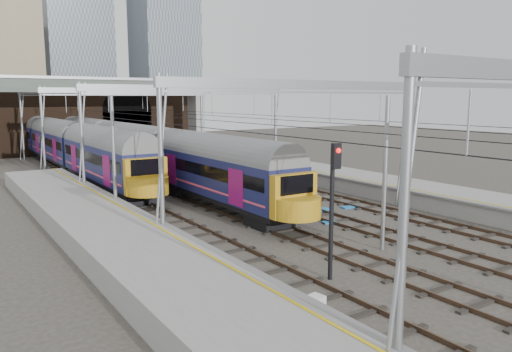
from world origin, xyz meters
TOP-DOWN VIEW (x-y plane):
  - ground at (0.00, 0.00)m, footprint 160.00×160.00m
  - platform_left at (-10.18, 2.50)m, footprint 4.32×55.00m
  - tracks at (0.00, 15.00)m, footprint 14.40×80.00m
  - overhead_line at (0.00, 21.49)m, footprint 16.80×80.00m
  - retaining_wall at (1.40, 51.93)m, footprint 28.00×2.75m
  - overbridge at (0.00, 46.00)m, footprint 28.00×3.00m
  - city_skyline at (2.73, 70.48)m, footprint 37.50×27.50m
  - train_main at (-2.00, 37.15)m, footprint 2.71×62.63m
  - train_second at (-6.00, 39.78)m, footprint 2.79×48.35m
  - signal_near_left at (-4.54, 0.39)m, footprint 0.38×0.48m
  - relay_cabinet at (-7.80, -2.53)m, footprint 0.61×0.54m
  - equip_cover_a at (1.25, 7.01)m, footprint 0.88×0.72m
  - equip_cover_b at (2.97, 9.62)m, footprint 0.97×0.69m
  - equip_cover_c at (4.81, 9.32)m, footprint 0.83×0.63m

SIDE VIEW (x-z plane):
  - ground at x=0.00m, z-range 0.00..0.00m
  - tracks at x=0.00m, z-range -0.09..0.13m
  - equip_cover_a at x=1.25m, z-range 0.00..0.09m
  - equip_cover_c at x=4.81m, z-range 0.00..0.09m
  - equip_cover_b at x=2.97m, z-range 0.00..0.11m
  - relay_cabinet at x=-7.80m, z-range 0.00..1.08m
  - platform_left at x=-10.18m, z-range -0.01..1.11m
  - train_main at x=-2.00m, z-range 0.09..4.78m
  - train_second at x=-6.00m, z-range 0.08..4.88m
  - signal_near_left at x=-4.54m, z-range 0.65..5.92m
  - retaining_wall at x=1.40m, z-range -0.17..8.83m
  - overhead_line at x=0.00m, z-range 2.57..10.57m
  - overbridge at x=0.00m, z-range 2.64..11.89m
  - city_skyline at x=2.73m, z-range -12.91..47.09m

